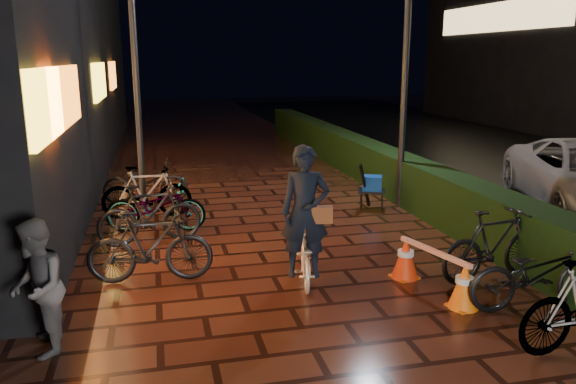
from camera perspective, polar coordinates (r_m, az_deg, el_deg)
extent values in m
plane|color=#381911|center=(7.10, 5.85, -13.07)|extent=(80.00, 80.00, 0.00)
cube|color=black|center=(15.24, 7.84, 3.27)|extent=(0.70, 20.00, 1.00)
imported|color=slate|center=(6.67, -24.16, -8.92)|extent=(0.66, 0.80, 1.52)
cube|color=yellow|center=(7.62, -23.40, 8.13)|extent=(0.08, 2.00, 0.90)
cube|color=orange|center=(9.10, -21.83, 8.96)|extent=(0.08, 3.00, 0.90)
cube|color=yellow|center=(15.06, -18.61, 10.63)|extent=(0.08, 2.80, 0.90)
cube|color=orange|center=(20.04, -17.39, 11.25)|extent=(0.08, 2.20, 0.90)
cube|color=#FFD88C|center=(28.67, 20.54, 16.32)|extent=(0.06, 10.00, 1.30)
cylinder|color=black|center=(12.14, 11.75, 10.30)|extent=(0.18, 0.18, 5.11)
cylinder|color=black|center=(12.12, -15.08, 9.60)|extent=(0.15, 0.15, 4.89)
imported|color=silver|center=(8.17, 1.67, -6.56)|extent=(0.75, 1.47, 0.74)
imported|color=black|center=(7.85, 1.76, -2.02)|extent=(0.76, 0.58, 1.88)
cube|color=brown|center=(7.86, 3.35, -2.30)|extent=(0.35, 0.20, 0.24)
cone|color=orange|center=(7.68, 17.48, -9.00)|extent=(0.39, 0.39, 0.62)
cone|color=#FD340D|center=(8.46, 11.85, -6.54)|extent=(0.39, 0.39, 0.62)
cube|color=orange|center=(7.79, 17.33, -11.04)|extent=(0.42, 0.42, 0.03)
cube|color=#E7540C|center=(8.57, 11.75, -8.42)|extent=(0.42, 0.42, 0.03)
cube|color=#F63E0E|center=(7.96, 14.64, -5.86)|extent=(0.41, 1.31, 0.06)
cube|color=black|center=(12.07, 8.51, 0.11)|extent=(0.69, 0.64, 0.04)
cylinder|color=black|center=(11.95, 7.38, -1.05)|extent=(0.04, 0.04, 0.39)
cylinder|color=black|center=(11.94, 9.53, -1.13)|extent=(0.04, 0.04, 0.39)
cylinder|color=black|center=(12.30, 7.45, -0.63)|extent=(0.04, 0.04, 0.39)
cylinder|color=black|center=(12.30, 9.54, -0.71)|extent=(0.04, 0.04, 0.39)
cube|color=#0C3EA6|center=(12.03, 8.54, 0.91)|extent=(0.51, 0.48, 0.31)
cylinder|color=black|center=(11.89, 7.79, 0.68)|extent=(0.39, 0.30, 0.98)
imported|color=black|center=(10.70, -13.31, -1.41)|extent=(1.92, 0.93, 0.97)
imported|color=black|center=(9.99, -13.87, -2.18)|extent=(1.84, 0.77, 1.07)
imported|color=black|center=(12.83, -14.28, 0.98)|extent=(1.87, 0.73, 0.97)
imported|color=black|center=(11.62, -14.16, -0.03)|extent=(1.80, 0.57, 1.07)
imported|color=black|center=(8.31, -13.84, -5.38)|extent=(1.82, 0.66, 1.07)
imported|color=black|center=(7.91, 23.98, -7.57)|extent=(1.87, 0.74, 0.97)
imported|color=black|center=(8.66, 20.22, -5.06)|extent=(1.84, 0.74, 1.07)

